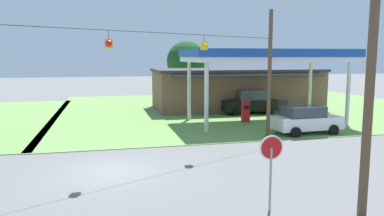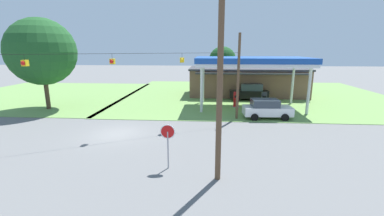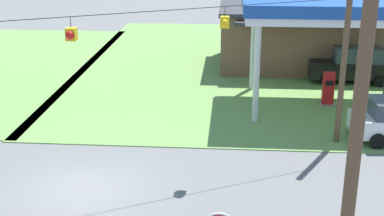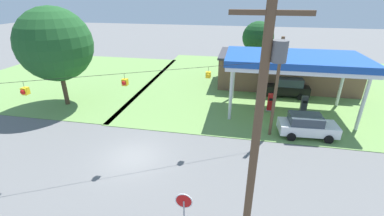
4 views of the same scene
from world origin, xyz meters
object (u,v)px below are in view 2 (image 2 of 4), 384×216
Objects in this scene: fuel_pump_near at (236,100)px; tree_west_verge at (42,52)px; gas_station_canopy at (252,62)px; gas_station_store at (247,81)px; stop_sign_roadside at (168,137)px; utility_pole_main at (221,57)px; fuel_pump_far at (264,100)px; tree_behind_station at (222,60)px; car_at_pumps_rear at (249,92)px; car_at_pumps_front at (267,109)px.

tree_west_verge reaches higher than fuel_pump_near.
tree_west_verge is (-21.80, -2.25, 1.07)m from gas_station_canopy.
gas_station_store is 24.42m from stop_sign_roadside.
utility_pole_main reaches higher than gas_station_store.
tree_west_verge is (-23.32, -2.25, 5.23)m from fuel_pump_far.
stop_sign_roadside is 0.37× the size of tree_behind_station.
tree_behind_station is (4.20, 31.79, 2.63)m from stop_sign_roadside.
car_at_pumps_rear is at bearing 64.63° from fuel_pump_near.
gas_station_store is 6.32× the size of stop_sign_roadside.
fuel_pump_near is (-2.20, -8.06, -1.09)m from gas_station_store.
car_at_pumps_front is 13.75m from utility_pole_main.
fuel_pump_far is 0.39× the size of car_at_pumps_front.
tree_west_verge reaches higher than gas_station_store.
utility_pole_main is at bearing -103.48° from gas_station_canopy.
gas_station_store is at bearing 85.14° from gas_station_canopy.
fuel_pump_far is at bearing 78.97° from car_at_pumps_front.
car_at_pumps_rear is at bearing -91.82° from gas_station_store.
gas_station_store is 12.50m from car_at_pumps_front.
utility_pole_main is (-3.89, -16.25, 1.03)m from gas_station_canopy.
tree_behind_station is at bearing 109.98° from gas_station_store.
tree_behind_station is (1.50, 32.78, -1.57)m from utility_pole_main.
gas_station_canopy is 16.92m from stop_sign_roadside.
stop_sign_roadside reaches higher than fuel_pump_far.
tree_west_verge is (-17.91, 13.99, 0.04)m from utility_pole_main.
fuel_pump_far is 0.18× the size of tree_west_verge.
tree_behind_station is at bearing 93.05° from fuel_pump_near.
gas_station_canopy is at bearing -94.86° from gas_station_store.
utility_pole_main reaches higher than gas_station_canopy.
fuel_pump_near and fuel_pump_far have the same top height.
utility_pole_main reaches higher than fuel_pump_near.
gas_station_store is at bearing 95.87° from fuel_pump_far.
tree_west_verge is (-19.41, -18.79, 1.61)m from tree_behind_station.
tree_behind_station is at bearing -75.33° from car_at_pumps_rear.
fuel_pump_near is 0.18× the size of tree_west_verge.
fuel_pump_near is 0.39× the size of car_at_pumps_front.
fuel_pump_near is at bearing 81.66° from utility_pole_main.
car_at_pumps_front is 23.37m from tree_west_verge.
fuel_pump_far is 17.30m from stop_sign_roadside.
tree_west_verge is at bearing -173.67° from fuel_pump_near.
fuel_pump_far is 4.44m from car_at_pumps_front.
fuel_pump_near is 16.95m from tree_behind_station.
stop_sign_roadside is (-8.11, -15.25, 0.98)m from fuel_pump_far.
fuel_pump_far is 0.16× the size of utility_pole_main.
stop_sign_roadside is at bearing -107.35° from gas_station_store.
fuel_pump_far is 0.36× the size of car_at_pumps_rear.
fuel_pump_near is 17.22m from utility_pole_main.
gas_station_store reaches higher than fuel_pump_far.
car_at_pumps_front is (0.21, -12.46, -0.99)m from gas_station_store.
stop_sign_roadside is at bearing 70.90° from car_at_pumps_rear.
fuel_pump_far is (1.51, -0.00, -4.15)m from gas_station_canopy.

